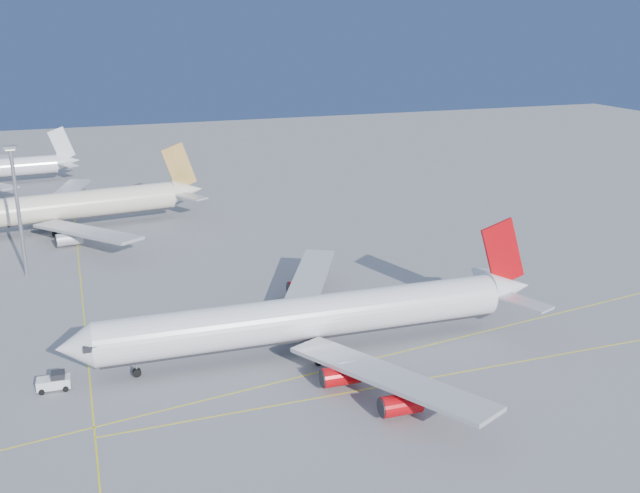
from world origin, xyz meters
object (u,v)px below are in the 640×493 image
(pushback_tug, at_px, (55,381))
(light_mast, at_px, (17,201))
(airliner_virgin, at_px, (317,317))
(airliner_etihad, at_px, (55,208))

(pushback_tug, xyz_separation_m, light_mast, (-5.20, 48.47, 13.64))
(airliner_virgin, height_order, light_mast, light_mast)
(airliner_etihad, xyz_separation_m, light_mast, (-5.68, -29.80, 9.14))
(pushback_tug, bearing_deg, airliner_virgin, 1.83)
(airliner_virgin, xyz_separation_m, airliner_etihad, (-36.19, 78.96, 0.25))
(airliner_virgin, xyz_separation_m, pushback_tug, (-36.67, 0.70, -4.25))
(airliner_virgin, bearing_deg, pushback_tug, -179.64)
(airliner_virgin, relative_size, light_mast, 2.88)
(airliner_virgin, distance_m, light_mast, 65.26)
(light_mast, bearing_deg, pushback_tug, -83.88)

